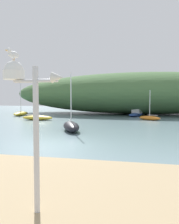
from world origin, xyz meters
name	(u,v)px	position (x,y,z in m)	size (l,w,h in m)	color
ground_plane	(56,144)	(0.00, 0.00, 0.00)	(120.00, 120.00, 0.00)	gray
distant_hill	(140,93)	(4.43, 27.11, 3.41)	(43.24, 15.46, 6.83)	#476B3D
mast_structure	(24,91)	(2.30, -7.86, 2.77)	(1.32, 0.45, 3.20)	silver
seagull_on_radar	(13,54)	(2.08, -7.87, 3.54)	(0.21, 0.35, 0.25)	orange
sailboat_inner_mooring	(150,118)	(5.64, 16.23, 0.28)	(2.78, 2.17, 3.58)	orange
sailboat_mid_channel	(37,118)	(-7.45, 13.32, 0.30)	(3.78, 1.46, 4.68)	gold
sailboat_west_reach	(21,114)	(-12.99, 19.35, 0.31)	(1.73, 4.44, 5.03)	gold
sailboat_far_left	(71,126)	(-0.75, 5.27, 0.39)	(2.67, 4.04, 4.64)	black
motorboat_by_sandbar	(136,113)	(3.93, 22.09, 0.48)	(2.65, 4.47, 1.40)	#2D4C9E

